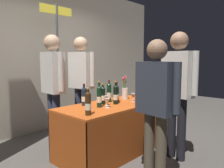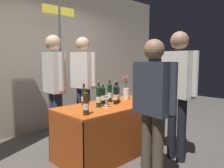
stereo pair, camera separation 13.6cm
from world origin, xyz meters
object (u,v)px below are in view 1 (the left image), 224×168
object	(u,v)px
wine_glass_mid	(106,98)
flower_vase	(125,92)
vendor_presenter	(81,77)
featured_wine_bottle	(116,94)
display_bottle_0	(88,103)
wine_glass_near_taster	(133,95)
booth_signpost	(58,57)
taster_foreground_right	(156,99)
wine_glass_near_vendor	(107,101)
tasting_table	(112,119)

from	to	relation	value
wine_glass_mid	flower_vase	distance (m)	0.59
vendor_presenter	flower_vase	bearing A→B (deg)	17.20
featured_wine_bottle	display_bottle_0	bearing A→B (deg)	-164.28
wine_glass_near_taster	booth_signpost	world-z (taller)	booth_signpost
featured_wine_bottle	booth_signpost	xyz separation A→B (m)	(-0.14, 1.27, 0.55)
wine_glass_mid	vendor_presenter	bearing A→B (deg)	74.34
flower_vase	vendor_presenter	xyz separation A→B (m)	(-0.33, 0.72, 0.22)
flower_vase	display_bottle_0	bearing A→B (deg)	-161.80
wine_glass_mid	taster_foreground_right	distance (m)	0.94
wine_glass_mid	flower_vase	xyz separation A→B (m)	(0.58, 0.14, 0.02)
wine_glass_near_vendor	booth_signpost	size ratio (longest dim) A/B	0.05
flower_vase	vendor_presenter	size ratio (longest dim) A/B	0.22
featured_wine_bottle	booth_signpost	size ratio (longest dim) A/B	0.15
flower_vase	taster_foreground_right	xyz separation A→B (m)	(-0.73, -1.05, 0.10)
wine_glass_near_vendor	wine_glass_near_taster	bearing A→B (deg)	2.94
wine_glass_mid	booth_signpost	distance (m)	1.37
wine_glass_near_vendor	taster_foreground_right	world-z (taller)	taster_foreground_right
featured_wine_bottle	wine_glass_near_vendor	size ratio (longest dim) A/B	2.66
vendor_presenter	booth_signpost	xyz separation A→B (m)	(-0.23, 0.37, 0.35)
vendor_presenter	display_bottle_0	bearing A→B (deg)	-43.16
vendor_presenter	booth_signpost	size ratio (longest dim) A/B	0.76
wine_glass_mid	wine_glass_near_taster	distance (m)	0.53
featured_wine_bottle	tasting_table	bearing A→B (deg)	142.22
display_bottle_0	taster_foreground_right	size ratio (longest dim) A/B	0.20
tasting_table	taster_foreground_right	xyz separation A→B (m)	(-0.27, -0.91, 0.45)
flower_vase	taster_foreground_right	world-z (taller)	taster_foreground_right
wine_glass_near_vendor	featured_wine_bottle	bearing A→B (deg)	17.43
tasting_table	wine_glass_near_taster	bearing A→B (deg)	-11.46
tasting_table	flower_vase	distance (m)	0.59
featured_wine_bottle	vendor_presenter	size ratio (longest dim) A/B	0.19
tasting_table	wine_glass_near_vendor	world-z (taller)	wine_glass_near_vendor
wine_glass_mid	booth_signpost	size ratio (longest dim) A/B	0.06
wine_glass_mid	booth_signpost	world-z (taller)	booth_signpost
display_bottle_0	wine_glass_near_taster	world-z (taller)	display_bottle_0
flower_vase	taster_foreground_right	distance (m)	1.28
tasting_table	booth_signpost	distance (m)	1.54
featured_wine_bottle	wine_glass_near_taster	size ratio (longest dim) A/B	2.70
tasting_table	wine_glass_near_vendor	xyz separation A→B (m)	(-0.22, -0.11, 0.32)
wine_glass_near_vendor	wine_glass_mid	distance (m)	0.15
wine_glass_mid	taster_foreground_right	bearing A→B (deg)	-99.51
display_bottle_0	taster_foreground_right	world-z (taller)	taster_foreground_right
tasting_table	vendor_presenter	distance (m)	1.04
flower_vase	taster_foreground_right	size ratio (longest dim) A/B	0.25
featured_wine_bottle	wine_glass_mid	xyz separation A→B (m)	(-0.16, 0.03, -0.04)
featured_wine_bottle	vendor_presenter	world-z (taller)	vendor_presenter
tasting_table	wine_glass_near_vendor	bearing A→B (deg)	-152.32
tasting_table	featured_wine_bottle	world-z (taller)	featured_wine_bottle
display_bottle_0	booth_signpost	distance (m)	1.66
tasting_table	flower_vase	world-z (taller)	flower_vase
vendor_presenter	wine_glass_mid	bearing A→B (deg)	-23.23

